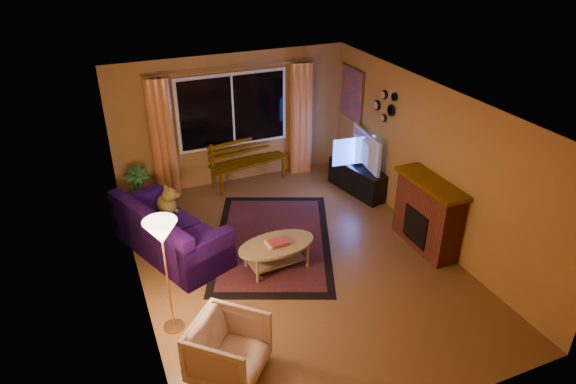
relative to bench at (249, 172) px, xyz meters
name	(u,v)px	position (x,y,z in m)	size (l,w,h in m)	color
floor	(296,262)	(-0.20, -2.75, -0.24)	(4.50, 6.00, 0.02)	brown
ceiling	(297,103)	(-0.20, -2.75, 2.28)	(4.50, 6.00, 0.02)	white
wall_back	(232,120)	(-0.20, 0.26, 1.02)	(4.50, 0.02, 2.50)	#B37F38
wall_left	(132,221)	(-2.46, -2.75, 1.02)	(0.02, 6.00, 2.50)	#B37F38
wall_right	(429,163)	(2.06, -2.75, 1.02)	(0.02, 6.00, 2.50)	#B37F38
window	(233,111)	(-0.20, 0.19, 1.22)	(2.00, 0.02, 1.30)	black
curtain_rod	(231,68)	(-0.20, 0.15, 2.02)	(0.03, 0.03, 3.20)	#BF8C3F
curtain_left	(163,139)	(-1.55, 0.13, 0.89)	(0.36, 0.36, 2.24)	orange
curtain_right	(301,119)	(1.15, 0.13, 0.89)	(0.36, 0.36, 2.24)	orange
bench	(249,172)	(0.00, 0.00, 0.00)	(1.51, 0.44, 0.45)	#563401
potted_plant	(138,189)	(-2.12, -0.20, 0.17)	(0.44, 0.44, 0.79)	#235B1E
sofa	(170,229)	(-1.87, -1.76, 0.19)	(0.88, 2.06, 0.83)	#1D073F
dog	(166,200)	(-1.82, -1.29, 0.44)	(0.34, 0.47, 0.52)	olive
armchair	(228,347)	(-1.76, -4.44, 0.17)	(0.77, 0.72, 0.79)	beige
floor_lamp	(167,277)	(-2.20, -3.45, 0.57)	(0.27, 0.27, 1.60)	#BF8C3F
rug	(273,240)	(-0.32, -2.10, -0.22)	(1.83, 2.88, 0.02)	#661C04
coffee_table	(277,256)	(-0.52, -2.79, -0.01)	(1.18, 1.18, 0.43)	tan
tv_console	(359,179)	(1.80, -1.13, 0.04)	(0.43, 1.28, 0.53)	black
television	(361,150)	(1.80, -1.13, 0.63)	(1.12, 0.15, 0.65)	black
fireplace	(428,216)	(1.85, -3.15, 0.32)	(0.40, 1.20, 1.10)	maroon
mirror_cluster	(384,104)	(2.01, -1.45, 1.57)	(0.06, 0.60, 0.56)	black
painting	(352,94)	(2.02, -0.30, 1.42)	(0.04, 0.76, 0.96)	#D54D0D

